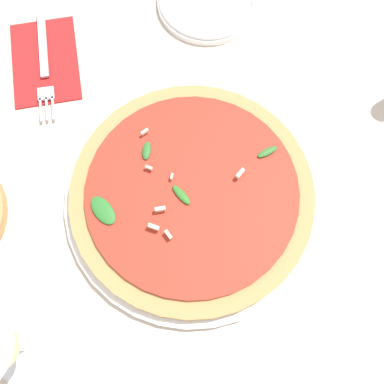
{
  "coord_description": "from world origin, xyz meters",
  "views": [
    {
      "loc": [
        0.18,
        0.03,
        0.59
      ],
      "look_at": [
        -0.02,
        0.03,
        0.03
      ],
      "focal_mm": 42.0,
      "sensor_mm": 36.0,
      "label": 1
    }
  ],
  "objects": [
    {
      "name": "ground_plane",
      "position": [
        0.0,
        0.0,
        0.0
      ],
      "size": [
        6.0,
        6.0,
        0.0
      ],
      "primitive_type": "plane",
      "color": "beige"
    },
    {
      "name": "pizza_arugula_main",
      "position": [
        -0.02,
        0.03,
        0.02
      ],
      "size": [
        0.34,
        0.34,
        0.05
      ],
      "color": "white",
      "rests_on": "ground_plane"
    },
    {
      "name": "napkin",
      "position": [
        -0.23,
        -0.21,
        0.0
      ],
      "size": [
        0.17,
        0.13,
        0.01
      ],
      "rotation": [
        0.0,
        0.0,
        0.22
      ],
      "color": "#B21E1E",
      "rests_on": "ground_plane"
    },
    {
      "name": "fork",
      "position": [
        -0.22,
        -0.21,
        0.01
      ],
      "size": [
        0.2,
        0.06,
        0.0
      ],
      "rotation": [
        0.0,
        0.0,
        0.2
      ],
      "color": "silver",
      "rests_on": "ground_plane"
    },
    {
      "name": "side_plate_white",
      "position": [
        -0.35,
        0.04,
        0.01
      ],
      "size": [
        0.16,
        0.16,
        0.02
      ],
      "color": "white",
      "rests_on": "ground_plane"
    }
  ]
}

